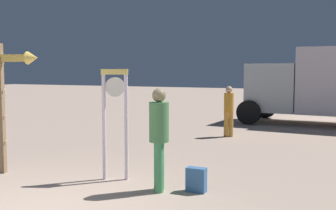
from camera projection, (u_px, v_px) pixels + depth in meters
standing_clock at (115, 112)px, 7.52m from camera, size 0.49×0.25×2.06m
arrow_sign at (12, 88)px, 7.89m from camera, size 0.91×0.32×2.56m
person_near_clock at (159, 134)px, 6.81m from camera, size 0.33×0.33×1.74m
backpack at (196, 180)px, 6.83m from camera, size 0.33×0.21×0.41m
person_distant at (229, 109)px, 12.42m from camera, size 0.30×0.30×1.55m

